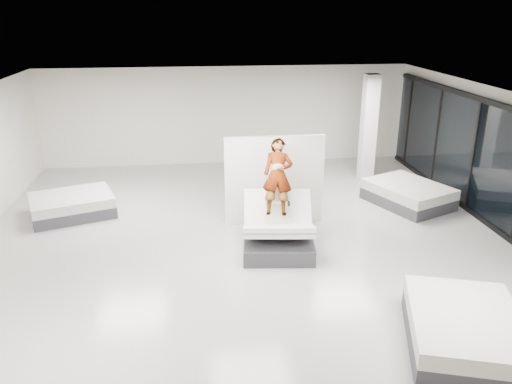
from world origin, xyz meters
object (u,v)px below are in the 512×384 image
hero_bed (278,231)px  person (278,188)px  flat_bed_right_far (408,194)px  flat_bed_right_near (464,331)px  divider_panel (274,180)px  column (368,130)px  flat_bed_left_far (72,205)px  remote (289,204)px

hero_bed → person: bearing=83.2°
hero_bed → person: person is taller
flat_bed_right_far → flat_bed_right_near: size_ratio=0.98×
hero_bed → divider_panel: size_ratio=0.89×
person → divider_panel: (0.10, 1.08, -0.18)m
flat_bed_right_near → column: bearing=82.2°
divider_panel → flat_bed_left_far: 5.17m
column → flat_bed_right_near: bearing=-97.8°
remote → person: bearing=122.2°
person → flat_bed_left_far: person is taller
flat_bed_right_far → column: column is taller
person → divider_panel: divider_panel is taller
divider_panel → flat_bed_left_far: bearing=168.7°
flat_bed_right_near → flat_bed_left_far: (-7.13, 6.19, -0.03)m
hero_bed → flat_bed_right_near: hero_bed is taller
person → flat_bed_left_far: bearing=163.4°
flat_bed_left_far → column: 8.47m
flat_bed_left_far → column: size_ratio=0.72×
column → flat_bed_left_far: bearing=-168.6°
hero_bed → divider_panel: bearing=84.4°
flat_bed_left_far → column: (8.20, 1.65, 1.33)m
person → column: bearing=55.5°
remote → hero_bed: bearing=172.4°
divider_panel → flat_bed_right_far: size_ratio=0.95×
person → divider_panel: bearing=91.6°
flat_bed_left_far → flat_bed_right_far: bearing=-2.1°
flat_bed_right_far → flat_bed_right_near: bearing=-105.2°
divider_panel → flat_bed_left_far: size_ratio=1.03×
person → remote: size_ratio=12.60×
flat_bed_right_near → flat_bed_right_far: bearing=74.8°
hero_bed → remote: (0.21, -0.06, 0.65)m
hero_bed → column: column is taller
flat_bed_right_far → column: 2.43m
flat_bed_right_far → column: bearing=104.8°
divider_panel → column: (3.21, 2.69, 0.52)m
person → flat_bed_right_far: bearing=31.9°
hero_bed → divider_panel: divider_panel is taller
hero_bed → flat_bed_left_far: 5.44m
flat_bed_right_near → column: (1.08, 7.84, 1.30)m
remote → flat_bed_right_near: 4.30m
divider_panel → remote: bearing=-86.5°
hero_bed → column: size_ratio=0.66×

